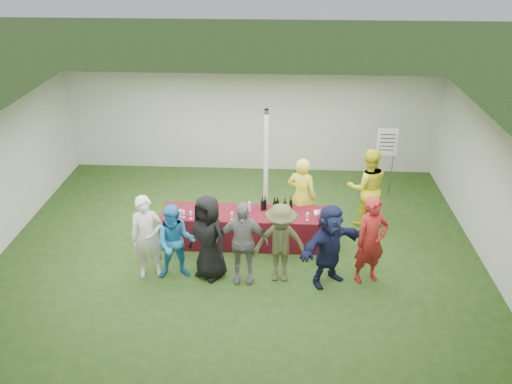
# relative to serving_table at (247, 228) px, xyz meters

# --- Properties ---
(ground) EXTENTS (60.00, 60.00, 0.00)m
(ground) POSITION_rel_serving_table_xyz_m (-0.13, -0.23, -0.38)
(ground) COLOR #284719
(ground) RESTS_ON ground
(tent) EXTENTS (10.00, 10.00, 10.00)m
(tent) POSITION_rel_serving_table_xyz_m (0.37, 0.97, 0.98)
(tent) COLOR white
(tent) RESTS_ON ground
(serving_table) EXTENTS (3.60, 0.80, 0.75)m
(serving_table) POSITION_rel_serving_table_xyz_m (0.00, 0.00, 0.00)
(serving_table) COLOR maroon
(serving_table) RESTS_ON ground
(wine_bottles) EXTENTS (0.67, 0.15, 0.32)m
(wine_bottles) POSITION_rel_serving_table_xyz_m (0.61, 0.14, 0.50)
(wine_bottles) COLOR black
(wine_bottles) RESTS_ON serving_table
(wine_glasses) EXTENTS (2.68, 0.12, 0.16)m
(wine_glasses) POSITION_rel_serving_table_xyz_m (-0.64, -0.26, 0.49)
(wine_glasses) COLOR silver
(wine_glasses) RESTS_ON serving_table
(water_bottle) EXTENTS (0.07, 0.07, 0.23)m
(water_bottle) POSITION_rel_serving_table_xyz_m (0.06, 0.08, 0.48)
(water_bottle) COLOR silver
(water_bottle) RESTS_ON serving_table
(bar_towel) EXTENTS (0.25, 0.18, 0.03)m
(bar_towel) POSITION_rel_serving_table_xyz_m (1.54, 0.05, 0.39)
(bar_towel) COLOR white
(bar_towel) RESTS_ON serving_table
(dump_bucket) EXTENTS (0.23, 0.23, 0.18)m
(dump_bucket) POSITION_rel_serving_table_xyz_m (1.59, -0.22, 0.46)
(dump_bucket) COLOR slate
(dump_bucket) RESTS_ON serving_table
(wine_list_sign) EXTENTS (0.50, 0.03, 1.80)m
(wine_list_sign) POSITION_rel_serving_table_xyz_m (3.27, 2.37, 0.94)
(wine_list_sign) COLOR slate
(wine_list_sign) RESTS_ON ground
(staff_pourer) EXTENTS (0.77, 0.64, 1.80)m
(staff_pourer) POSITION_rel_serving_table_xyz_m (1.16, 0.51, 0.52)
(staff_pourer) COLOR yellow
(staff_pourer) RESTS_ON ground
(staff_back) EXTENTS (0.96, 0.78, 1.85)m
(staff_back) POSITION_rel_serving_table_xyz_m (2.63, 0.96, 0.55)
(staff_back) COLOR yellow
(staff_back) RESTS_ON ground
(customer_0) EXTENTS (0.71, 0.55, 1.72)m
(customer_0) POSITION_rel_serving_table_xyz_m (-1.80, -1.20, 0.48)
(customer_0) COLOR white
(customer_0) RESTS_ON ground
(customer_1) EXTENTS (0.83, 0.68, 1.56)m
(customer_1) POSITION_rel_serving_table_xyz_m (-1.26, -1.23, 0.41)
(customer_1) COLOR #2282C2
(customer_1) RESTS_ON ground
(customer_2) EXTENTS (1.01, 0.92, 1.73)m
(customer_2) POSITION_rel_serving_table_xyz_m (-0.64, -1.16, 0.49)
(customer_2) COLOR black
(customer_2) RESTS_ON ground
(customer_3) EXTENTS (1.00, 0.43, 1.70)m
(customer_3) POSITION_rel_serving_table_xyz_m (0.01, -1.27, 0.47)
(customer_3) COLOR slate
(customer_3) RESTS_ON ground
(customer_4) EXTENTS (1.07, 0.63, 1.64)m
(customer_4) POSITION_rel_serving_table_xyz_m (0.73, -1.22, 0.44)
(customer_4) COLOR #484A2B
(customer_4) RESTS_ON ground
(customer_5) EXTENTS (1.55, 1.29, 1.67)m
(customer_5) POSITION_rel_serving_table_xyz_m (1.64, -1.26, 0.46)
(customer_5) COLOR #171C3F
(customer_5) RESTS_ON ground
(customer_6) EXTENTS (0.76, 0.64, 1.78)m
(customer_6) POSITION_rel_serving_table_xyz_m (2.41, -1.15, 0.52)
(customer_6) COLOR maroon
(customer_6) RESTS_ON ground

